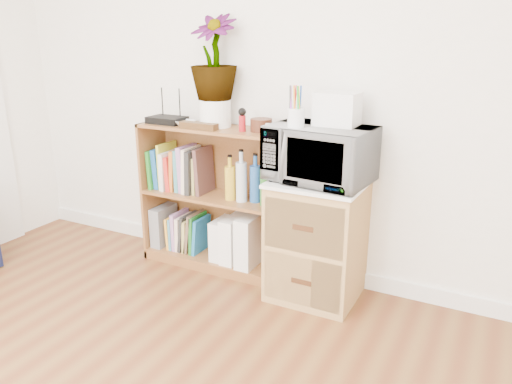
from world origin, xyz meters
The scene contains 21 objects.
skirting_board centered at (0.00, 2.24, 0.05)m, with size 4.00×0.02×0.10m, color white.
bookshelf centered at (-0.35, 2.10, 0.47)m, with size 1.00×0.30×0.95m, color brown.
wicker_unit centered at (0.40, 2.02, 0.35)m, with size 0.50×0.45×0.70m, color #9E7542.
microwave centered at (0.40, 2.02, 0.88)m, with size 0.56×0.38×0.31m, color silver.
pen_cup centered at (0.29, 1.93, 1.08)m, with size 0.09×0.09×0.10m, color white.
small_appliance centered at (0.47, 2.08, 1.12)m, with size 0.23×0.19×0.18m, color white.
router centered at (-0.69, 2.08, 0.97)m, with size 0.24×0.16×0.04m, color black.
white_bowl centered at (-0.54, 2.07, 0.97)m, with size 0.13×0.13×0.03m, color white.
plant_pot centered at (-0.34, 2.12, 1.03)m, with size 0.20×0.20×0.17m, color white.
potted_plant centered at (-0.34, 2.12, 1.37)m, with size 0.29×0.29×0.51m, color #317C39.
trinket_box centered at (-0.39, 2.00, 0.97)m, with size 0.25×0.06×0.04m, color #3D2610.
kokeshi_doll centered at (-0.11, 2.06, 1.00)m, with size 0.04×0.04×0.09m, color maroon.
wooden_bowl centered at (-0.01, 2.11, 0.99)m, with size 0.13×0.13×0.08m, color #3D1D10.
paint_jars centered at (0.12, 2.01, 0.98)m, with size 0.10×0.04×0.05m, color #DC7A89.
file_box centered at (-0.78, 2.10, 0.21)m, with size 0.08×0.22×0.28m, color slate.
magazine_holder_left centered at (-0.29, 2.09, 0.21)m, with size 0.09×0.22×0.27m, color white.
magazine_holder_mid centered at (-0.20, 2.09, 0.22)m, with size 0.10×0.24×0.30m, color white.
magazine_holder_right centered at (-0.08, 2.09, 0.24)m, with size 0.11×0.27×0.33m, color white.
cookbooks centered at (-0.61, 2.10, 0.64)m, with size 0.40×0.20×0.31m.
liquor_bottles centered at (-0.09, 2.10, 0.65)m, with size 0.31×0.07×0.32m.
lower_books centered at (-0.57, 2.10, 0.20)m, with size 0.27×0.19×0.28m.
Camera 1 is at (1.33, -0.53, 1.52)m, focal length 35.00 mm.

